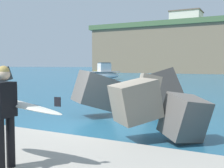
% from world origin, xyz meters
% --- Properties ---
extents(ground_plane, '(400.00, 400.00, 0.00)m').
position_xyz_m(ground_plane, '(0.00, 0.00, 0.00)').
color(ground_plane, '#235B7A').
extents(breakwater_jetty, '(30.52, 6.00, 2.15)m').
position_xyz_m(breakwater_jetty, '(-0.04, 1.31, 1.05)').
color(breakwater_jetty, slate).
rests_on(breakwater_jetty, ground).
extents(surfer_with_board, '(2.11, 1.22, 1.78)m').
position_xyz_m(surfer_with_board, '(0.80, -4.17, 1.28)').
color(surfer_with_board, black).
rests_on(surfer_with_board, walkway_path).
extents(boat_near_left, '(2.49, 5.28, 2.32)m').
position_xyz_m(boat_near_left, '(-19.85, 35.99, 0.74)').
color(boat_near_left, '#EAC64C').
rests_on(boat_near_left, ground).
extents(boat_near_right, '(4.36, 5.50, 2.33)m').
position_xyz_m(boat_near_right, '(-14.15, 25.67, 0.76)').
color(boat_near_right, white).
rests_on(boat_near_right, ground).
extents(station_building_west, '(8.08, 6.91, 4.00)m').
position_xyz_m(station_building_west, '(-12.63, 69.00, 14.33)').
color(station_building_west, silver).
rests_on(station_building_west, headland_bluff).
extents(station_building_central, '(7.48, 7.96, 4.17)m').
position_xyz_m(station_building_central, '(-13.65, 72.78, 14.42)').
color(station_building_central, '#B2ADA3').
rests_on(station_building_central, headland_bluff).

